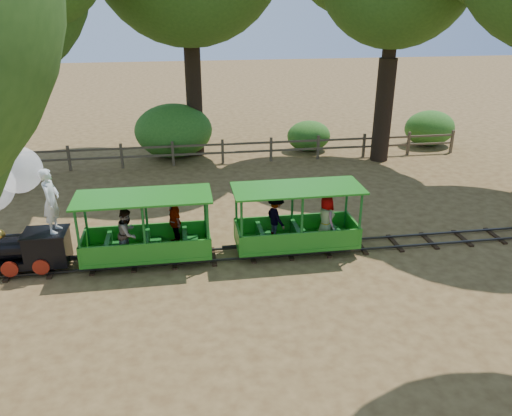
{
  "coord_description": "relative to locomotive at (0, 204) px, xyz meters",
  "views": [
    {
      "loc": [
        -2.67,
        -11.53,
        6.24
      ],
      "look_at": [
        -0.8,
        0.5,
        1.11
      ],
      "focal_mm": 35.0,
      "sensor_mm": 36.0,
      "label": 1
    }
  ],
  "objects": [
    {
      "name": "ground",
      "position": [
        6.95,
        -0.07,
        -1.79
      ],
      "size": [
        90.0,
        90.0,
        0.0
      ],
      "primitive_type": "plane",
      "color": "#9E7A44",
      "rests_on": "ground"
    },
    {
      "name": "track",
      "position": [
        6.95,
        -0.07,
        -1.73
      ],
      "size": [
        22.0,
        1.0,
        0.1
      ],
      "color": "#3F3D3A",
      "rests_on": "ground"
    },
    {
      "name": "locomotive",
      "position": [
        0.0,
        0.0,
        0.0
      ],
      "size": [
        2.79,
        1.31,
        3.21
      ],
      "color": "black",
      "rests_on": "ground"
    },
    {
      "name": "carriage_front",
      "position": [
        3.34,
        -0.09,
        -1.0
      ],
      "size": [
        3.32,
        1.36,
        1.72
      ],
      "color": "#23811C",
      "rests_on": "track"
    },
    {
      "name": "carriage_rear",
      "position": [
        7.17,
        -0.05,
        -1.01
      ],
      "size": [
        3.32,
        1.36,
        1.72
      ],
      "color": "#23811C",
      "rests_on": "track"
    },
    {
      "name": "fence",
      "position": [
        6.95,
        7.93,
        -1.21
      ],
      "size": [
        18.1,
        0.1,
        1.0
      ],
      "color": "brown",
      "rests_on": "ground"
    },
    {
      "name": "shrub_west",
      "position": [
        3.73,
        9.23,
        -1.05
      ],
      "size": [
        2.14,
        1.65,
        1.48
      ],
      "primitive_type": "ellipsoid",
      "color": "#2D6B1E",
      "rests_on": "ground"
    },
    {
      "name": "shrub_mid_w",
      "position": [
        4.02,
        9.23,
        -0.67
      ],
      "size": [
        3.24,
        2.49,
        2.24
      ],
      "primitive_type": "ellipsoid",
      "color": "#2D6B1E",
      "rests_on": "ground"
    },
    {
      "name": "shrub_mid_e",
      "position": [
        9.88,
        9.23,
        -1.13
      ],
      "size": [
        1.91,
        1.47,
        1.33
      ],
      "primitive_type": "ellipsoid",
      "color": "#2D6B1E",
      "rests_on": "ground"
    },
    {
      "name": "shrub_east",
      "position": [
        15.53,
        9.23,
        -1.0
      ],
      "size": [
        2.3,
        1.77,
        1.59
      ],
      "primitive_type": "ellipsoid",
      "color": "#2D6B1E",
      "rests_on": "ground"
    }
  ]
}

